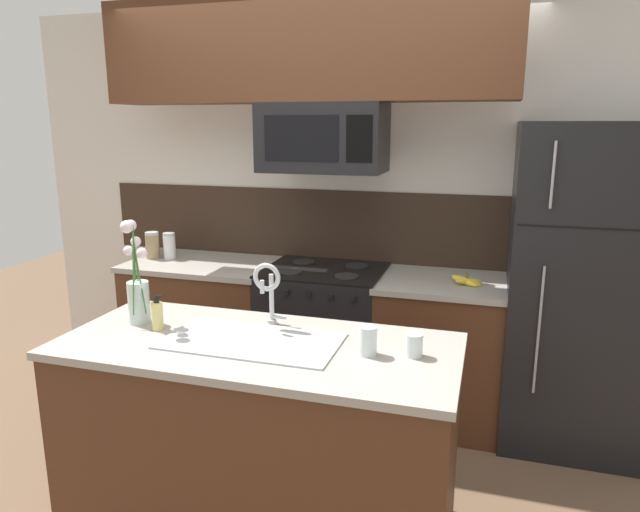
{
  "coord_description": "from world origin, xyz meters",
  "views": [
    {
      "loc": [
        1.0,
        -2.47,
        1.83
      ],
      "look_at": [
        0.16,
        0.27,
        1.16
      ],
      "focal_mm": 32.0,
      "sensor_mm": 36.0,
      "label": 1
    }
  ],
  "objects_px": {
    "drinking_glass": "(368,341)",
    "storage_jar_tall": "(152,245)",
    "sink_faucet": "(268,285)",
    "flower_vase": "(138,291)",
    "storage_jar_medium": "(169,246)",
    "stove_range": "(324,337)",
    "microwave": "(323,138)",
    "banana_bunch": "(467,281)",
    "dish_soap_bottle": "(157,315)",
    "spare_glass": "(414,345)",
    "refrigerator": "(582,288)"
  },
  "relations": [
    {
      "from": "storage_jar_tall",
      "to": "dish_soap_bottle",
      "type": "relative_size",
      "value": 1.12
    },
    {
      "from": "microwave",
      "to": "drinking_glass",
      "type": "bearing_deg",
      "value": -65.65
    },
    {
      "from": "storage_jar_medium",
      "to": "sink_faucet",
      "type": "height_order",
      "value": "sink_faucet"
    },
    {
      "from": "storage_jar_tall",
      "to": "sink_faucet",
      "type": "height_order",
      "value": "sink_faucet"
    },
    {
      "from": "storage_jar_tall",
      "to": "flower_vase",
      "type": "distance_m",
      "value": 1.37
    },
    {
      "from": "banana_bunch",
      "to": "storage_jar_tall",
      "type": "bearing_deg",
      "value": 178.47
    },
    {
      "from": "stove_range",
      "to": "dish_soap_bottle",
      "type": "relative_size",
      "value": 5.64
    },
    {
      "from": "dish_soap_bottle",
      "to": "flower_vase",
      "type": "xyz_separation_m",
      "value": [
        -0.13,
        0.06,
        0.09
      ]
    },
    {
      "from": "drinking_glass",
      "to": "stove_range",
      "type": "bearing_deg",
      "value": 113.98
    },
    {
      "from": "stove_range",
      "to": "microwave",
      "type": "relative_size",
      "value": 1.25
    },
    {
      "from": "dish_soap_bottle",
      "to": "drinking_glass",
      "type": "height_order",
      "value": "dish_soap_bottle"
    },
    {
      "from": "sink_faucet",
      "to": "refrigerator",
      "type": "bearing_deg",
      "value": 35.99
    },
    {
      "from": "banana_bunch",
      "to": "spare_glass",
      "type": "relative_size",
      "value": 1.98
    },
    {
      "from": "stove_range",
      "to": "storage_jar_tall",
      "type": "relative_size",
      "value": 5.01
    },
    {
      "from": "dish_soap_bottle",
      "to": "spare_glass",
      "type": "relative_size",
      "value": 1.72
    },
    {
      "from": "storage_jar_medium",
      "to": "flower_vase",
      "type": "relative_size",
      "value": 0.36
    },
    {
      "from": "sink_faucet",
      "to": "dish_soap_bottle",
      "type": "distance_m",
      "value": 0.52
    },
    {
      "from": "refrigerator",
      "to": "flower_vase",
      "type": "bearing_deg",
      "value": -149.92
    },
    {
      "from": "drinking_glass",
      "to": "storage_jar_tall",
      "type": "bearing_deg",
      "value": 145.46
    },
    {
      "from": "storage_jar_tall",
      "to": "dish_soap_bottle",
      "type": "xyz_separation_m",
      "value": [
        0.82,
        -1.23,
        -0.02
      ]
    },
    {
      "from": "storage_jar_tall",
      "to": "banana_bunch",
      "type": "height_order",
      "value": "storage_jar_tall"
    },
    {
      "from": "storage_jar_medium",
      "to": "dish_soap_bottle",
      "type": "relative_size",
      "value": 1.1
    },
    {
      "from": "spare_glass",
      "to": "stove_range",
      "type": "bearing_deg",
      "value": 121.37
    },
    {
      "from": "dish_soap_bottle",
      "to": "drinking_glass",
      "type": "xyz_separation_m",
      "value": [
        0.98,
        -0.0,
        -0.01
      ]
    },
    {
      "from": "banana_bunch",
      "to": "dish_soap_bottle",
      "type": "bearing_deg",
      "value": -138.1
    },
    {
      "from": "stove_range",
      "to": "dish_soap_bottle",
      "type": "bearing_deg",
      "value": -108.9
    },
    {
      "from": "microwave",
      "to": "refrigerator",
      "type": "distance_m",
      "value": 1.73
    },
    {
      "from": "stove_range",
      "to": "storage_jar_tall",
      "type": "xyz_separation_m",
      "value": [
        -1.25,
        -0.0,
        0.54
      ]
    },
    {
      "from": "drinking_glass",
      "to": "spare_glass",
      "type": "distance_m",
      "value": 0.19
    },
    {
      "from": "spare_glass",
      "to": "flower_vase",
      "type": "distance_m",
      "value": 1.3
    },
    {
      "from": "storage_jar_tall",
      "to": "drinking_glass",
      "type": "relative_size",
      "value": 1.54
    },
    {
      "from": "sink_faucet",
      "to": "storage_jar_tall",
      "type": "bearing_deg",
      "value": 140.93
    },
    {
      "from": "stove_range",
      "to": "spare_glass",
      "type": "distance_m",
      "value": 1.5
    },
    {
      "from": "refrigerator",
      "to": "sink_faucet",
      "type": "distance_m",
      "value": 1.83
    },
    {
      "from": "refrigerator",
      "to": "dish_soap_bottle",
      "type": "bearing_deg",
      "value": -147.08
    },
    {
      "from": "microwave",
      "to": "drinking_glass",
      "type": "xyz_separation_m",
      "value": [
        0.55,
        -1.22,
        -0.77
      ]
    },
    {
      "from": "dish_soap_bottle",
      "to": "spare_glass",
      "type": "height_order",
      "value": "dish_soap_bottle"
    },
    {
      "from": "microwave",
      "to": "sink_faucet",
      "type": "bearing_deg",
      "value": -87.55
    },
    {
      "from": "storage_jar_medium",
      "to": "spare_glass",
      "type": "relative_size",
      "value": 1.9
    },
    {
      "from": "banana_bunch",
      "to": "dish_soap_bottle",
      "type": "xyz_separation_m",
      "value": [
        -1.31,
        -1.18,
        0.05
      ]
    },
    {
      "from": "refrigerator",
      "to": "dish_soap_bottle",
      "type": "relative_size",
      "value": 11.15
    },
    {
      "from": "spare_glass",
      "to": "storage_jar_tall",
      "type": "bearing_deg",
      "value": 148.78
    },
    {
      "from": "banana_bunch",
      "to": "flower_vase",
      "type": "relative_size",
      "value": 0.38
    },
    {
      "from": "sink_faucet",
      "to": "flower_vase",
      "type": "relative_size",
      "value": 0.61
    },
    {
      "from": "stove_range",
      "to": "dish_soap_bottle",
      "type": "height_order",
      "value": "dish_soap_bottle"
    },
    {
      "from": "drinking_glass",
      "to": "banana_bunch",
      "type": "bearing_deg",
      "value": 74.16
    },
    {
      "from": "refrigerator",
      "to": "storage_jar_tall",
      "type": "xyz_separation_m",
      "value": [
        -2.76,
        -0.02,
        0.08
      ]
    },
    {
      "from": "stove_range",
      "to": "banana_bunch",
      "type": "xyz_separation_m",
      "value": [
        0.89,
        -0.06,
        0.47
      ]
    },
    {
      "from": "stove_range",
      "to": "microwave",
      "type": "distance_m",
      "value": 1.28
    },
    {
      "from": "storage_jar_tall",
      "to": "sink_faucet",
      "type": "relative_size",
      "value": 0.61
    }
  ]
}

